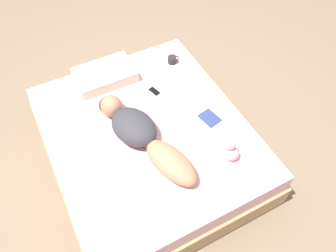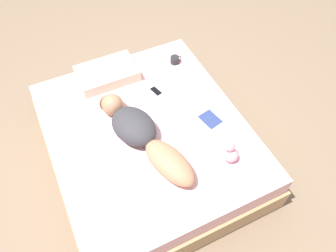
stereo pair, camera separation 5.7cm
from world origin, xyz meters
name	(u,v)px [view 1 (the left image)]	position (x,y,z in m)	size (l,w,h in m)	color
ground_plane	(149,157)	(0.00, 0.00, 0.00)	(12.00, 12.00, 0.00)	#7A6651
bed	(148,144)	(0.00, 0.00, 0.24)	(1.82, 2.11, 0.48)	tan
person	(141,133)	(-0.10, -0.09, 0.58)	(0.55, 1.24, 0.22)	#A37556
open_magazine	(201,124)	(0.47, -0.19, 0.49)	(0.52, 0.37, 0.01)	silver
coffee_mug	(172,60)	(0.63, 0.69, 0.52)	(0.13, 0.10, 0.08)	#232328
cell_phone	(154,92)	(0.27, 0.39, 0.49)	(0.11, 0.17, 0.01)	silver
plush_toy	(232,151)	(0.52, -0.60, 0.56)	(0.13, 0.15, 0.18)	#DB9EB2
pillow	(105,75)	(-0.10, 0.79, 0.54)	(0.60, 0.39, 0.12)	beige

